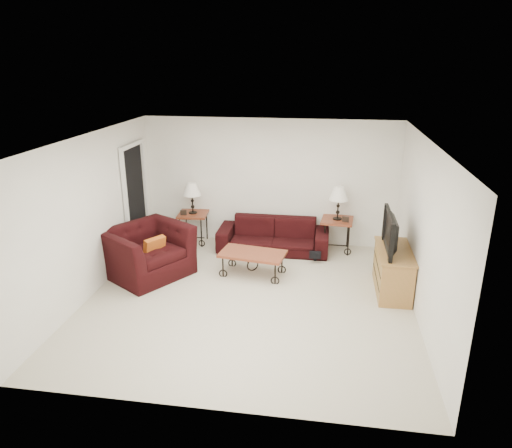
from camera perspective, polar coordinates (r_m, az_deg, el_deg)
The scene contains 20 objects.
ground at distance 7.46m, azimuth -0.82°, elevation -9.05°, with size 5.00×5.00×0.00m, color beige.
wall_back at distance 9.32m, azimuth 1.68°, elevation 5.10°, with size 5.00×0.02×2.50m, color white.
wall_front at distance 4.72m, azimuth -5.98°, elevation -9.99°, with size 5.00×0.02×2.50m, color white.
wall_left at distance 7.75m, azimuth -19.42°, elevation 0.97°, with size 0.02×5.00×2.50m, color white.
wall_right at distance 7.01m, azimuth 19.72°, elevation -0.99°, with size 0.02×5.00×2.50m, color white.
ceiling at distance 6.64m, azimuth -0.93°, elevation 10.26°, with size 5.00×5.00×0.00m, color white.
doorway at distance 9.22m, azimuth -14.44°, elevation 2.84°, with size 0.08×0.94×2.04m, color black.
sofa at distance 9.14m, azimuth 2.11°, elevation -1.39°, with size 2.13×0.83×0.62m, color black.
side_table_left at distance 9.62m, azimuth -7.58°, elevation -0.45°, with size 0.57×0.57×0.63m, color brown.
side_table_right at distance 9.26m, azimuth 9.74°, elevation -1.31°, with size 0.59×0.59×0.65m, color brown.
lamp_left at distance 9.42m, azimuth -7.75°, elevation 3.13°, with size 0.36×0.36×0.63m, color black, non-canonical shape.
lamp_right at distance 9.05m, azimuth 9.97°, elevation 2.52°, with size 0.37×0.37×0.65m, color black, non-canonical shape.
photo_frame_left at distance 9.41m, azimuth -8.81°, elevation 1.38°, with size 0.13×0.02×0.10m, color black.
photo_frame_right at distance 8.99m, azimuth 10.84°, elevation 0.55°, with size 0.13×0.02×0.11m, color black.
coffee_table at distance 8.15m, azimuth -0.41°, elevation -4.84°, with size 1.11×0.60×0.42m, color brown.
armchair at distance 8.28m, azimuth -13.05°, elevation -3.29°, with size 1.32×1.15×0.86m, color black.
throw_pillow at distance 8.15m, azimuth -12.25°, elevation -2.91°, with size 0.39×0.10×0.39m, color #B34616.
tv_stand at distance 7.85m, azimuth 16.28°, elevation -5.49°, with size 0.49×1.19×0.71m, color #AB6A3F.
television at distance 7.60m, azimuth 16.60°, elevation -0.95°, with size 1.06×0.14×0.61m, color black.
backpack at distance 8.75m, azimuth 7.24°, elevation -3.23°, with size 0.32×0.25×0.42m, color black.
Camera 1 is at (1.10, -6.47, 3.56)m, focal length 32.91 mm.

